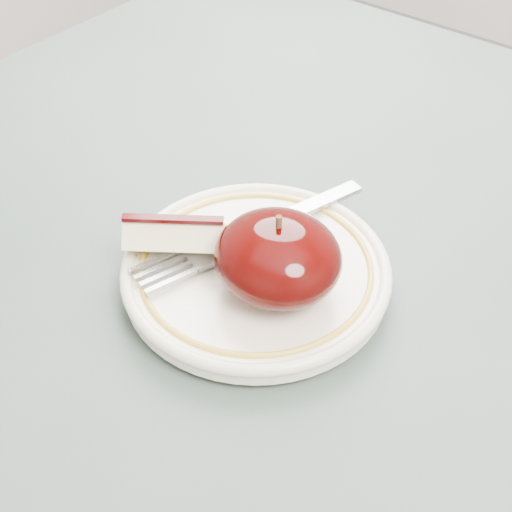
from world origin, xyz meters
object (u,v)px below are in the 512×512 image
Objects in this scene: table at (289,390)px; plate at (256,271)px; apple_half at (278,258)px; fork at (248,234)px.

table is 0.11m from plate.
apple_half is at bearing -14.87° from plate.
apple_half reaches higher than table.
fork is at bearing 150.58° from apple_half.
plate is at bearing 165.13° from apple_half.
apple_half is 0.06m from fork.
fork is (-0.06, 0.02, 0.11)m from table.
fork is (-0.04, 0.03, -0.02)m from apple_half.
fork is (-0.02, 0.02, 0.01)m from plate.
table is at bearing -94.04° from fork.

